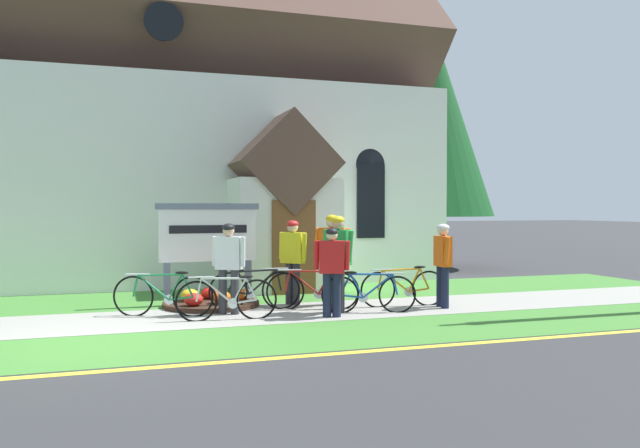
{
  "coord_description": "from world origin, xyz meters",
  "views": [
    {
      "loc": [
        0.31,
        -9.48,
        1.92
      ],
      "look_at": [
        4.9,
        4.44,
        1.56
      ],
      "focal_mm": 35.93,
      "sensor_mm": 36.0,
      "label": 1
    }
  ],
  "objects": [
    {
      "name": "ground",
      "position": [
        0.0,
        4.0,
        0.0
      ],
      "size": [
        140.0,
        140.0,
        0.0
      ],
      "primitive_type": "plane",
      "color": "#333335"
    },
    {
      "name": "sidewalk_slab",
      "position": [
        1.54,
        1.8,
        0.01
      ],
      "size": [
        32.0,
        2.18,
        0.01
      ],
      "primitive_type": "cube",
      "color": "#99968E",
      "rests_on": "ground"
    },
    {
      "name": "grass_verge",
      "position": [
        1.54,
        -0.36,
        0.0
      ],
      "size": [
        32.0,
        2.14,
        0.01
      ],
      "primitive_type": "cube",
      "color": "#427F33",
      "rests_on": "ground"
    },
    {
      "name": "church_lawn",
      "position": [
        1.54,
        4.33,
        0.0
      ],
      "size": [
        24.0,
        2.88,
        0.01
      ],
      "primitive_type": "cube",
      "color": "#427F33",
      "rests_on": "ground"
    },
    {
      "name": "curb_paint_stripe",
      "position": [
        1.54,
        -1.58,
        0.0
      ],
      "size": [
        28.0,
        0.16,
        0.01
      ],
      "primitive_type": "cube",
      "color": "yellow",
      "rests_on": "ground"
    },
    {
      "name": "church_building",
      "position": [
        1.02,
        9.99,
        4.81
      ],
      "size": [
        15.27,
        10.88,
        14.34
      ],
      "color": "white",
      "rests_on": "ground"
    },
    {
      "name": "church_sign",
      "position": [
        2.18,
        3.33,
        1.35
      ],
      "size": [
        2.06,
        0.2,
        2.02
      ],
      "color": "slate",
      "rests_on": "ground"
    },
    {
      "name": "flower_bed",
      "position": [
        2.18,
        2.97,
        0.1
      ],
      "size": [
        1.87,
        1.87,
        0.34
      ],
      "color": "#382319",
      "rests_on": "ground"
    },
    {
      "name": "bicycle_white",
      "position": [
        1.21,
        2.11,
        0.38
      ],
      "size": [
        1.7,
        0.7,
        0.82
      ],
      "color": "black",
      "rests_on": "ground"
    },
    {
      "name": "bicycle_yellow",
      "position": [
        5.77,
        1.83,
        0.37
      ],
      "size": [
        1.75,
        0.21,
        0.81
      ],
      "color": "black",
      "rests_on": "ground"
    },
    {
      "name": "bicycle_blue",
      "position": [
        2.91,
        2.38,
        0.38
      ],
      "size": [
        1.73,
        0.28,
        0.8
      ],
      "color": "black",
      "rests_on": "ground"
    },
    {
      "name": "bicycle_silver",
      "position": [
        3.97,
        2.02,
        0.37
      ],
      "size": [
        1.72,
        0.49,
        0.79
      ],
      "color": "black",
      "rests_on": "ground"
    },
    {
      "name": "bicycle_black",
      "position": [
        2.22,
        1.38,
        0.37
      ],
      "size": [
        1.73,
        0.17,
        0.78
      ],
      "color": "black",
      "rests_on": "ground"
    },
    {
      "name": "bicycle_orange",
      "position": [
        4.81,
        1.34,
        0.36
      ],
      "size": [
        1.69,
        0.52,
        0.79
      ],
      "color": "black",
      "rests_on": "ground"
    },
    {
      "name": "cyclist_in_white_jersey",
      "position": [
        3.76,
        2.69,
        0.99
      ],
      "size": [
        0.47,
        0.61,
        1.68
      ],
      "color": "#2D2D33",
      "rests_on": "ground"
    },
    {
      "name": "cyclist_in_orange_jersey",
      "position": [
        2.35,
        1.96,
        0.96
      ],
      "size": [
        0.54,
        0.49,
        1.65
      ],
      "color": "#2D2D33",
      "rests_on": "ground"
    },
    {
      "name": "cyclist_in_green_jersey",
      "position": [
        4.48,
        2.42,
        1.07
      ],
      "size": [
        0.58,
        0.6,
        1.79
      ],
      "color": "black",
      "rests_on": "ground"
    },
    {
      "name": "cyclist_in_yellow_jersey",
      "position": [
        6.4,
        1.44,
        0.94
      ],
      "size": [
        0.28,
        0.71,
        1.62
      ],
      "color": "#191E38",
      "rests_on": "ground"
    },
    {
      "name": "cyclist_in_blue_jersey",
      "position": [
        4.01,
        1.08,
        0.91
      ],
      "size": [
        0.57,
        0.38,
        1.57
      ],
      "color": "#191E38",
      "rests_on": "ground"
    },
    {
      "name": "cyclist_in_red_jersey",
      "position": [
        4.27,
        1.51,
        1.06
      ],
      "size": [
        0.45,
        0.73,
        1.78
      ],
      "color": "#2D2D33",
      "rests_on": "ground"
    },
    {
      "name": "roadside_conifer",
      "position": [
        10.03,
        8.92,
        4.88
      ],
      "size": [
        4.12,
        4.12,
        8.11
      ],
      "color": "#3D2D1E",
      "rests_on": "ground"
    }
  ]
}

